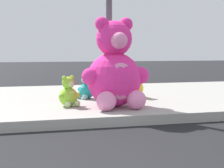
{
  "coord_description": "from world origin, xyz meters",
  "views": [
    {
      "loc": [
        -0.39,
        -1.49,
        1.08
      ],
      "look_at": [
        0.86,
        3.6,
        0.55
      ],
      "focal_mm": 54.01,
      "sensor_mm": 36.0,
      "label": 1
    }
  ],
  "objects_px": {
    "sign_pole": "(109,6)",
    "plush_red": "(118,85)",
    "plush_pink_large": "(115,71)",
    "plush_teal": "(86,89)",
    "plush_lime": "(69,94)",
    "plush_yellow": "(134,86)"
  },
  "relations": [
    {
      "from": "sign_pole",
      "to": "plush_red",
      "type": "relative_size",
      "value": 5.95
    },
    {
      "from": "plush_red",
      "to": "sign_pole",
      "type": "bearing_deg",
      "value": -114.5
    },
    {
      "from": "sign_pole",
      "to": "plush_pink_large",
      "type": "bearing_deg",
      "value": -94.24
    },
    {
      "from": "plush_teal",
      "to": "plush_lime",
      "type": "xyz_separation_m",
      "value": [
        -0.43,
        -0.8,
        0.01
      ]
    },
    {
      "from": "plush_teal",
      "to": "plush_yellow",
      "type": "relative_size",
      "value": 0.87
    },
    {
      "from": "plush_red",
      "to": "plush_lime",
      "type": "distance_m",
      "value": 1.66
    },
    {
      "from": "sign_pole",
      "to": "plush_lime",
      "type": "distance_m",
      "value": 1.72
    },
    {
      "from": "plush_red",
      "to": "plush_lime",
      "type": "relative_size",
      "value": 1.05
    },
    {
      "from": "plush_pink_large",
      "to": "plush_red",
      "type": "bearing_deg",
      "value": 73.46
    },
    {
      "from": "plush_yellow",
      "to": "plush_lime",
      "type": "distance_m",
      "value": 1.6
    },
    {
      "from": "plush_pink_large",
      "to": "sign_pole",
      "type": "bearing_deg",
      "value": 85.76
    },
    {
      "from": "plush_teal",
      "to": "plush_lime",
      "type": "distance_m",
      "value": 0.91
    },
    {
      "from": "plush_teal",
      "to": "plush_yellow",
      "type": "bearing_deg",
      "value": -0.36
    },
    {
      "from": "plush_teal",
      "to": "plush_pink_large",
      "type": "bearing_deg",
      "value": -73.74
    },
    {
      "from": "sign_pole",
      "to": "plush_lime",
      "type": "relative_size",
      "value": 6.26
    },
    {
      "from": "plush_teal",
      "to": "plush_red",
      "type": "bearing_deg",
      "value": 28.1
    },
    {
      "from": "plush_red",
      "to": "plush_yellow",
      "type": "bearing_deg",
      "value": -59.5
    },
    {
      "from": "plush_yellow",
      "to": "plush_lime",
      "type": "xyz_separation_m",
      "value": [
        -1.38,
        -0.8,
        -0.02
      ]
    },
    {
      "from": "plush_teal",
      "to": "plush_yellow",
      "type": "distance_m",
      "value": 0.96
    },
    {
      "from": "plush_red",
      "to": "plush_teal",
      "type": "distance_m",
      "value": 0.82
    },
    {
      "from": "sign_pole",
      "to": "plush_yellow",
      "type": "distance_m",
      "value": 1.65
    },
    {
      "from": "plush_teal",
      "to": "plush_yellow",
      "type": "xyz_separation_m",
      "value": [
        0.96,
        -0.01,
        0.03
      ]
    }
  ]
}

